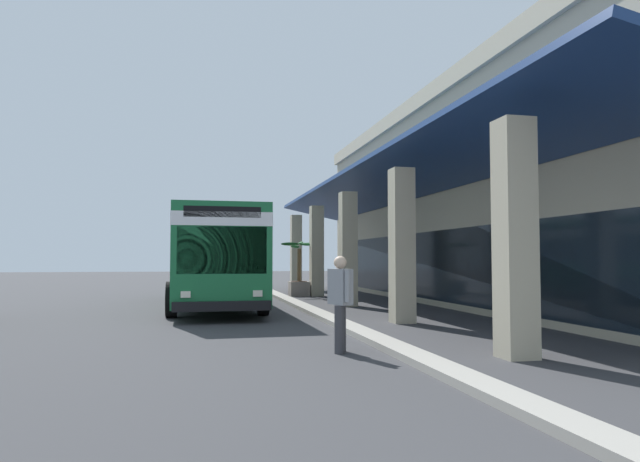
{
  "coord_description": "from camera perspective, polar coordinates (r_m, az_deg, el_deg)",
  "views": [
    {
      "loc": [
        16.26,
        -0.67,
        1.62
      ],
      "look_at": [
        -2.06,
        3.31,
        2.55
      ],
      "focal_mm": 31.87,
      "sensor_mm": 36.0,
      "label": 1
    }
  ],
  "objects": [
    {
      "name": "ground",
      "position": [
        18.5,
        15.9,
        -7.76
      ],
      "size": [
        120.0,
        120.0,
        0.0
      ],
      "primitive_type": "plane",
      "color": "#38383A"
    },
    {
      "name": "curb_strip",
      "position": [
        19.45,
        -2.03,
        -7.45
      ],
      "size": [
        31.79,
        0.5,
        0.12
      ],
      "primitive_type": "cube",
      "color": "#9E998E",
      "rests_on": "ground"
    },
    {
      "name": "plaza_building",
      "position": [
        23.24,
        22.08,
        3.0
      ],
      "size": [
        26.79,
        13.51,
        7.8
      ],
      "color": "#B2A88E",
      "rests_on": "ground"
    },
    {
      "name": "transit_bus",
      "position": [
        20.07,
        -10.72,
        -2.13
      ],
      "size": [
        11.25,
        2.96,
        3.34
      ],
      "color": "#196638",
      "rests_on": "ground"
    },
    {
      "name": "pedestrian",
      "position": [
        9.97,
        2.04,
        -6.76
      ],
      "size": [
        0.67,
        0.37,
        1.68
      ],
      "color": "#38383D",
      "rests_on": "ground"
    },
    {
      "name": "potted_palm",
      "position": [
        25.01,
        -2.12,
        -5.21
      ],
      "size": [
        1.81,
        1.65,
        2.4
      ],
      "color": "gray",
      "rests_on": "ground"
    }
  ]
}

